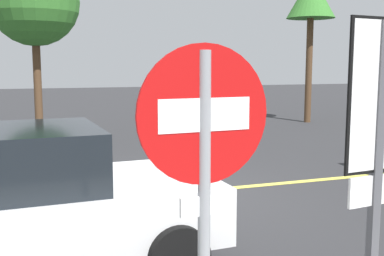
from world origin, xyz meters
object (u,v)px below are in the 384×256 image
at_px(stop_sign, 204,181).
at_px(speed_limit_sign, 378,137).
at_px(tree_right_verge, 34,2).
at_px(tree_left_verge, 311,0).
at_px(car_white_far_lane, 19,201).

bearing_deg(stop_sign, speed_limit_sign, 4.79).
bearing_deg(speed_limit_sign, tree_right_verge, 98.51).
xyz_separation_m(speed_limit_sign, tree_right_verge, (-1.81, 12.10, 2.25)).
relative_size(speed_limit_sign, tree_left_verge, 0.45).
bearing_deg(car_white_far_lane, stop_sign, -70.25).
distance_m(car_white_far_lane, tree_right_verge, 9.92).
bearing_deg(speed_limit_sign, tree_left_verge, 58.63).
bearing_deg(tree_right_verge, car_white_far_lane, -92.71).
bearing_deg(speed_limit_sign, stop_sign, -175.21).
bearing_deg(tree_left_verge, car_white_far_lane, -134.26).
distance_m(tree_left_verge, tree_right_verge, 10.15).
height_order(speed_limit_sign, car_white_far_lane, speed_limit_sign).
xyz_separation_m(stop_sign, tree_right_verge, (-0.57, 12.20, 2.41)).
bearing_deg(tree_right_verge, stop_sign, -87.30).
xyz_separation_m(speed_limit_sign, car_white_far_lane, (-2.25, 2.73, -0.97)).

